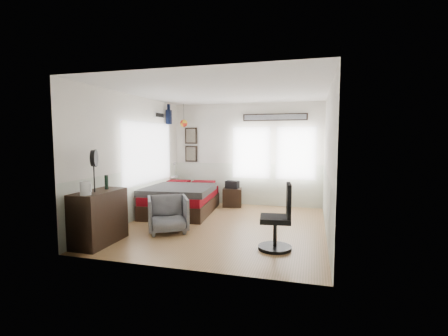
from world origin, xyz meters
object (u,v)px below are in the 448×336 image
Objects in this scene: bed at (182,199)px; armchair at (168,214)px; nightstand at (232,197)px; dresser at (99,217)px; task_chair at (279,223)px.

armchair is at bearing -81.73° from bed.
bed is 1.61m from armchair.
armchair is 1.57× the size of nightstand.
nightstand is (0.63, 2.55, -0.10)m from armchair.
dresser is at bearing -105.31° from bed.
task_chair reaches higher than dresser.
bed is 2.92× the size of armchair.
bed is at bearing 74.00° from armchair.
task_chair is at bearing -73.41° from nightstand.
dresser is 1.33× the size of armchair.
armchair is at bearing 161.19° from task_chair.
nightstand is 0.45× the size of task_chair.
bed reaches higher than nightstand.
armchair is 2.19m from task_chair.
dresser is at bearing -177.50° from task_chair.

